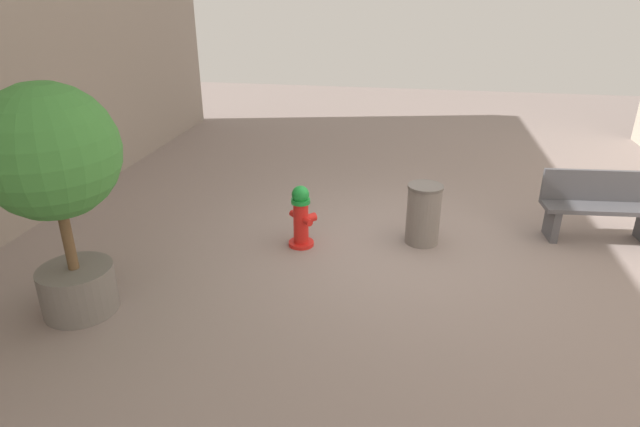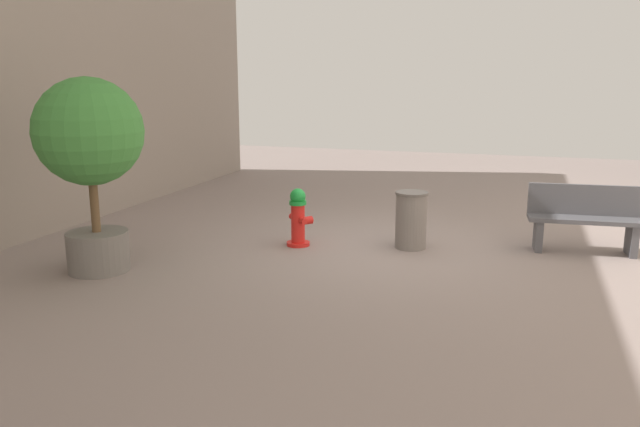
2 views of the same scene
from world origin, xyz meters
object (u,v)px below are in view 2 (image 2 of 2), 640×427
at_px(bench_near, 585,218).
at_px(trash_bin, 411,220).
at_px(planter_tree, 90,146).
at_px(fire_hydrant, 298,217).

xyz_separation_m(bench_near, trash_bin, (2.39, 0.58, -0.07)).
height_order(bench_near, planter_tree, planter_tree).
height_order(bench_near, trash_bin, bench_near).
distance_m(planter_tree, trash_bin, 4.49).
xyz_separation_m(bench_near, planter_tree, (6.03, 2.91, 1.13)).
bearing_deg(planter_tree, bench_near, -154.25).
distance_m(fire_hydrant, planter_tree, 3.06).
bearing_deg(bench_near, planter_tree, 25.75).
bearing_deg(fire_hydrant, bench_near, -166.50).
relative_size(fire_hydrant, trash_bin, 1.03).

